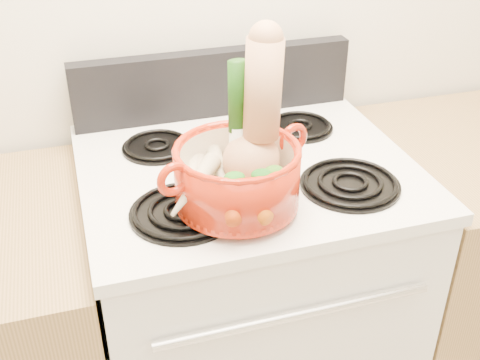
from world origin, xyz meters
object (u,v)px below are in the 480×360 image
object	(u,v)px
squash	(252,115)
leek	(238,121)
dutch_oven	(237,176)
stove_body	(246,317)

from	to	relation	value
squash	leek	xyz separation A→B (m)	(-0.02, 0.02, -0.02)
squash	leek	size ratio (longest dim) A/B	1.14
dutch_oven	squash	world-z (taller)	squash
stove_body	squash	bearing A→B (deg)	-104.50
stove_body	dutch_oven	world-z (taller)	dutch_oven
stove_body	squash	xyz separation A→B (m)	(-0.04, -0.15, 0.69)
squash	dutch_oven	bearing A→B (deg)	-166.02
dutch_oven	stove_body	bearing A→B (deg)	48.40
leek	dutch_oven	bearing A→B (deg)	-112.05
stove_body	leek	xyz separation A→B (m)	(-0.06, -0.12, 0.67)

